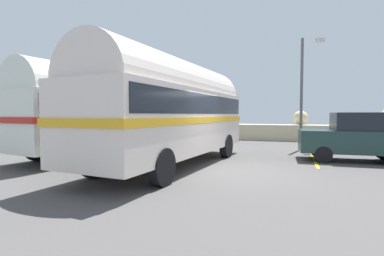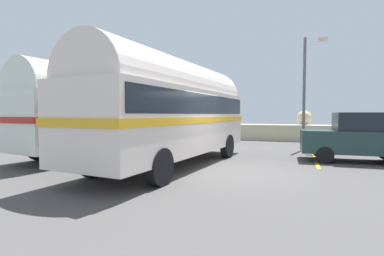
{
  "view_description": "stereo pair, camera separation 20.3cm",
  "coord_description": "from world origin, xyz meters",
  "px_view_note": "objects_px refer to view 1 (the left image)",
  "views": [
    {
      "loc": [
        1.99,
        -8.86,
        1.81
      ],
      "look_at": [
        -1.35,
        0.55,
        1.33
      ],
      "focal_mm": 26.65,
      "sensor_mm": 36.0,
      "label": 1
    },
    {
      "loc": [
        2.18,
        -8.79,
        1.81
      ],
      "look_at": [
        -1.35,
        0.55,
        1.33
      ],
      "focal_mm": 26.65,
      "sensor_mm": 36.0,
      "label": 2
    }
  ],
  "objects_px": {
    "second_coach": "(107,109)",
    "lamp_post": "(304,87)",
    "vintage_coach": "(173,107)",
    "parked_car_nearest": "(359,137)"
  },
  "relations": [
    {
      "from": "parked_car_nearest",
      "to": "lamp_post",
      "type": "distance_m",
      "value": 4.21
    },
    {
      "from": "parked_car_nearest",
      "to": "lamp_post",
      "type": "height_order",
      "value": "lamp_post"
    },
    {
      "from": "vintage_coach",
      "to": "lamp_post",
      "type": "distance_m",
      "value": 7.72
    },
    {
      "from": "vintage_coach",
      "to": "lamp_post",
      "type": "relative_size",
      "value": 1.57
    },
    {
      "from": "vintage_coach",
      "to": "second_coach",
      "type": "relative_size",
      "value": 0.99
    },
    {
      "from": "second_coach",
      "to": "lamp_post",
      "type": "relative_size",
      "value": 1.59
    },
    {
      "from": "vintage_coach",
      "to": "parked_car_nearest",
      "type": "bearing_deg",
      "value": 31.9
    },
    {
      "from": "parked_car_nearest",
      "to": "lamp_post",
      "type": "relative_size",
      "value": 0.75
    },
    {
      "from": "second_coach",
      "to": "parked_car_nearest",
      "type": "bearing_deg",
      "value": 17.13
    },
    {
      "from": "lamp_post",
      "to": "second_coach",
      "type": "bearing_deg",
      "value": -151.01
    }
  ]
}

